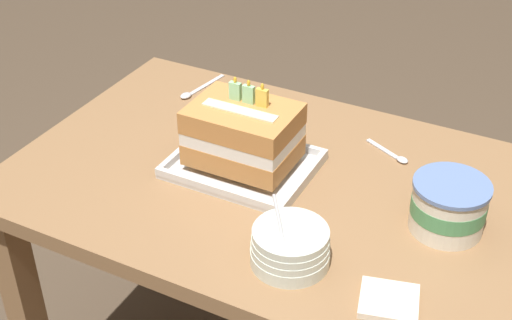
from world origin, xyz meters
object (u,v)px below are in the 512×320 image
object	(u,v)px
napkin_pile	(389,301)
birthday_cake	(243,134)
foil_tray	(243,166)
serving_spoon_near_tray	(193,92)
bowl_stack	(290,247)
serving_spoon_by_bowls	(395,156)
ice_cream_tub	(448,207)

from	to	relation	value
napkin_pile	birthday_cake	bearing A→B (deg)	149.21
birthday_cake	foil_tray	bearing A→B (deg)	-90.00
serving_spoon_near_tray	birthday_cake	bearing A→B (deg)	-41.08
bowl_stack	serving_spoon_by_bowls	bearing A→B (deg)	81.32
birthday_cake	ice_cream_tub	xyz separation A→B (m)	(0.42, -0.00, -0.03)
bowl_stack	serving_spoon_near_tray	xyz separation A→B (m)	(-0.47, 0.44, -0.03)
ice_cream_tub	serving_spoon_near_tray	distance (m)	0.72
birthday_cake	serving_spoon_near_tray	xyz separation A→B (m)	(-0.26, 0.23, -0.08)
bowl_stack	serving_spoon_by_bowls	distance (m)	0.40
foil_tray	ice_cream_tub	xyz separation A→B (m)	(0.42, -0.00, 0.04)
foil_tray	napkin_pile	world-z (taller)	foil_tray
ice_cream_tub	birthday_cake	bearing A→B (deg)	179.73
ice_cream_tub	foil_tray	bearing A→B (deg)	179.75
foil_tray	serving_spoon_near_tray	size ratio (longest dim) A/B	1.79
bowl_stack	napkin_pile	xyz separation A→B (m)	(0.19, -0.02, -0.03)
napkin_pile	ice_cream_tub	bearing A→B (deg)	82.69
foil_tray	ice_cream_tub	world-z (taller)	ice_cream_tub
bowl_stack	ice_cream_tub	size ratio (longest dim) A/B	0.99
birthday_cake	bowl_stack	world-z (taller)	birthday_cake
ice_cream_tub	serving_spoon_by_bowls	xyz separation A→B (m)	(-0.15, 0.19, -0.05)
bowl_stack	napkin_pile	size ratio (longest dim) A/B	1.22
ice_cream_tub	napkin_pile	world-z (taller)	ice_cream_tub
birthday_cake	serving_spoon_by_bowls	world-z (taller)	birthday_cake
birthday_cake	serving_spoon_by_bowls	distance (m)	0.33
foil_tray	napkin_pile	bearing A→B (deg)	-30.77
birthday_cake	ice_cream_tub	world-z (taller)	birthday_cake
ice_cream_tub	serving_spoon_near_tray	xyz separation A→B (m)	(-0.68, 0.23, -0.05)
serving_spoon_by_bowls	napkin_pile	bearing A→B (deg)	-73.34
foil_tray	bowl_stack	bearing A→B (deg)	-46.18
birthday_cake	ice_cream_tub	size ratio (longest dim) A/B	1.49
foil_tray	birthday_cake	bearing A→B (deg)	90.00
ice_cream_tub	napkin_pile	xyz separation A→B (m)	(-0.03, -0.23, -0.04)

